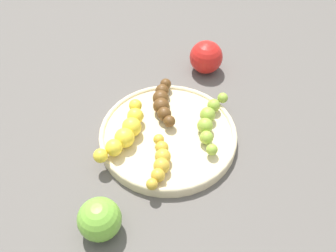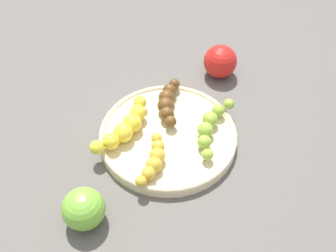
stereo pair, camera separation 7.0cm
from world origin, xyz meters
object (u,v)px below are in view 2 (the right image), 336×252
banana_green (211,125)px  banana_overripe (168,102)px  fruit_bowl (168,135)px  banana_spotted (154,160)px  apple_green (84,209)px  apple_red (220,61)px  banana_yellow (125,127)px

banana_green → banana_overripe: (0.04, -0.09, 0.00)m
fruit_bowl → banana_spotted: bearing=39.6°
banana_spotted → apple_green: size_ratio=1.29×
apple_red → banana_spotted: bearing=30.3°
banana_spotted → apple_red: (-0.25, -0.15, 0.00)m
apple_green → apple_red: (-0.39, -0.17, 0.00)m
banana_overripe → banana_yellow: banana_yellow is taller
fruit_bowl → banana_spotted: 0.08m
banana_green → apple_red: size_ratio=1.77×
banana_spotted → banana_green: size_ratio=0.69×
banana_green → apple_green: size_ratio=1.88×
banana_overripe → fruit_bowl: bearing=94.9°
apple_red → apple_green: bearing=23.6°
apple_green → apple_red: size_ratio=0.94×
banana_spotted → banana_overripe: size_ratio=0.84×
fruit_bowl → banana_yellow: bearing=-31.2°
banana_green → banana_overripe: size_ratio=1.22×
banana_yellow → apple_green: size_ratio=2.11×
banana_overripe → apple_green: (0.23, 0.13, -0.00)m
banana_overripe → apple_red: size_ratio=1.45×
banana_spotted → banana_green: 0.13m
banana_spotted → apple_green: bearing=-123.9°
fruit_bowl → banana_green: size_ratio=2.01×
apple_green → banana_yellow: bearing=-139.5°
banana_spotted → banana_overripe: banana_overripe is taller
banana_spotted → apple_red: apple_red is taller
fruit_bowl → banana_green: (-0.07, 0.04, 0.02)m
banana_yellow → apple_red: 0.27m
fruit_bowl → banana_green: banana_green is taller
apple_green → apple_red: apple_red is taller
banana_overripe → apple_red: bearing=-128.3°
banana_overripe → apple_green: apple_green is taller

